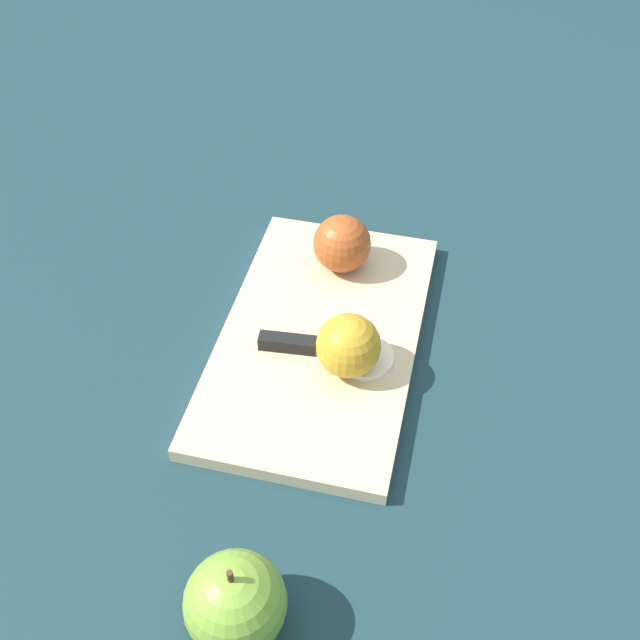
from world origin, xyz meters
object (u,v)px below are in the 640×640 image
(apple_half_right, at_px, (349,346))
(apple_whole, at_px, (235,603))
(apple_half_left, at_px, (342,243))
(knife, at_px, (297,345))

(apple_half_right, xyz_separation_m, apple_whole, (0.27, -0.07, -0.01))
(apple_half_left, xyz_separation_m, knife, (0.14, -0.04, -0.03))
(apple_half_right, distance_m, apple_whole, 0.28)
(apple_half_left, xyz_separation_m, apple_whole, (0.43, -0.05, -0.01))
(knife, bearing_deg, apple_half_right, -16.34)
(apple_half_right, height_order, knife, apple_half_right)
(apple_half_left, xyz_separation_m, apple_half_right, (0.16, 0.02, -0.00))
(apple_half_left, bearing_deg, apple_half_right, -173.20)
(knife, height_order, apple_whole, apple_whole)
(knife, xyz_separation_m, apple_whole, (0.29, -0.01, 0.02))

